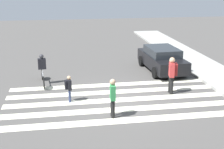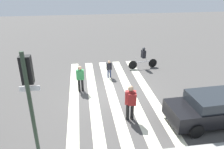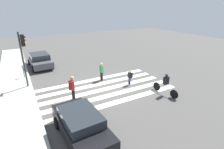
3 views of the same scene
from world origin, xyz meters
The scene contains 11 objects.
ground_plane centered at (0.00, 0.00, 0.00)m, with size 60.00×60.00×0.00m, color #4C4947.
sidewalk_curb centered at (0.00, 6.25, 0.07)m, with size 36.00×2.50×0.14m.
crosswalk_stripes centered at (0.00, 0.00, 0.00)m, with size 4.83×10.00×0.01m.
traffic_light centered at (3.17, 5.18, 3.05)m, with size 0.60×0.50×4.36m.
parking_meter centered at (5.37, 5.42, 0.94)m, with size 0.15×0.15×1.25m.
pedestrian_adult_tall_backpack centered at (-0.50, 2.77, 1.04)m, with size 0.53×0.47×1.77m.
pedestrian_adult_yellow_jacket centered at (-0.17, -2.12, 0.71)m, with size 0.36×0.31×1.21m.
pedestrian_child_with_backpack centered at (1.74, -0.46, 0.89)m, with size 0.45×0.24×1.58m.
cyclist_far_lane centered at (-2.85, -3.39, 0.86)m, with size 2.22×0.42×1.60m.
car_parked_dark_suv centered at (-4.22, 3.48, 0.74)m, with size 4.31×2.05×1.42m.
car_parked_silver_sedan centered at (8.12, 3.67, 0.73)m, with size 4.25×2.21×1.43m.
Camera 3 is at (-11.01, 5.50, 6.06)m, focal length 28.00 mm.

